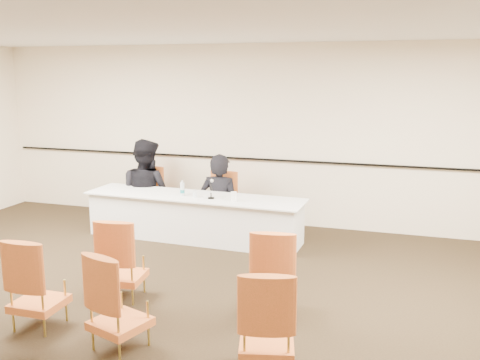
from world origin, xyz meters
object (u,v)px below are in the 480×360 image
(microphone, at_px, (211,190))
(panelist_second_chair, at_px, (146,196))
(panel_table, at_px, (194,217))
(aud_chair_back_right, at_px, (267,320))
(aud_chair_back_left, at_px, (38,282))
(panelist_second, at_px, (146,196))
(aud_chair_back_mid, at_px, (119,300))
(aud_chair_front_left, at_px, (122,258))
(panelist_main_chair, at_px, (220,202))
(coffee_cup, at_px, (234,197))
(panelist_main, at_px, (220,210))
(water_bottle, at_px, (182,188))
(drinking_glass, at_px, (195,194))
(aud_chair_front_right, at_px, (274,271))

(microphone, bearing_deg, panelist_second_chair, 140.39)
(panel_table, xyz_separation_m, aud_chair_back_right, (2.03, -3.29, 0.13))
(panel_table, xyz_separation_m, aud_chair_back_left, (-0.37, -3.17, 0.13))
(panelist_second, height_order, aud_chair_back_mid, panelist_second)
(aud_chair_back_mid, distance_m, aud_chair_back_right, 1.40)
(aud_chair_front_left, bearing_deg, panelist_main_chair, 79.64)
(panel_table, bearing_deg, coffee_cup, -10.75)
(panel_table, bearing_deg, aud_chair_back_mid, -77.17)
(panelist_main, relative_size, microphone, 6.69)
(panelist_main, bearing_deg, aud_chair_back_left, 80.57)
(panelist_second, distance_m, panelist_second_chair, 0.00)
(panelist_main_chair, distance_m, panelist_second_chair, 1.34)
(panelist_main, distance_m, panelist_main_chair, 0.13)
(water_bottle, height_order, aud_chair_back_mid, aud_chair_back_mid)
(aud_chair_back_left, distance_m, aud_chair_back_mid, 1.01)
(panelist_second, distance_m, microphone, 1.62)
(drinking_glass, bearing_deg, panelist_second, 150.65)
(coffee_cup, bearing_deg, water_bottle, 172.64)
(panelist_main, bearing_deg, aud_chair_front_right, 120.35)
(water_bottle, bearing_deg, aud_chair_back_mid, -76.22)
(panelist_second, distance_m, water_bottle, 1.17)
(drinking_glass, distance_m, aud_chair_back_left, 3.12)
(aud_chair_back_left, bearing_deg, coffee_cup, 69.47)
(panelist_main_chair, xyz_separation_m, drinking_glass, (-0.17, -0.61, 0.26))
(water_bottle, height_order, drinking_glass, water_bottle)
(aud_chair_front_right, distance_m, aud_chair_back_mid, 1.65)
(panelist_main, relative_size, water_bottle, 7.93)
(panel_table, bearing_deg, panelist_second_chair, 155.01)
(panelist_main_chair, bearing_deg, panel_table, -112.38)
(drinking_glass, distance_m, aud_chair_back_mid, 3.28)
(panelist_main_chair, relative_size, aud_chair_back_left, 1.00)
(microphone, xyz_separation_m, drinking_glass, (-0.27, 0.02, -0.09))
(panelist_main_chair, height_order, drinking_glass, panelist_main_chair)
(panelist_main_chair, relative_size, panelist_second_chair, 1.00)
(panelist_main, xyz_separation_m, aud_chair_back_left, (-0.60, -3.69, 0.13))
(panelist_main, height_order, water_bottle, panelist_main)
(panelist_main, xyz_separation_m, microphone, (0.09, -0.63, 0.47))
(microphone, distance_m, aud_chair_back_right, 3.62)
(panelist_second_chair, height_order, coffee_cup, panelist_second_chair)
(drinking_glass, xyz_separation_m, aud_chair_front_left, (0.02, -2.20, -0.26))
(aud_chair_back_right, bearing_deg, aud_chair_front_right, 86.94)
(panelist_main, height_order, panelist_second_chair, panelist_main)
(panel_table, relative_size, aud_chair_front_right, 3.61)
(panel_table, height_order, aud_chair_back_left, aud_chair_back_left)
(aud_chair_back_left, bearing_deg, panelist_second, 100.13)
(panelist_main, xyz_separation_m, panelist_second_chair, (-1.34, 0.05, 0.13))
(panelist_main_chair, distance_m, aud_chair_back_left, 3.74)
(aud_chair_front_left, bearing_deg, aud_chair_back_right, -34.22)
(panelist_main, bearing_deg, aud_chair_back_right, 115.12)
(aud_chair_back_mid, bearing_deg, panelist_second, 132.11)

